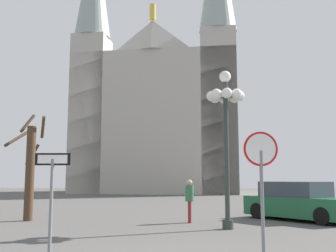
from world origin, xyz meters
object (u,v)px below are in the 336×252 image
(cathedral, at_px, (158,108))
(pedestrian_walking, at_px, (190,197))
(one_way_arrow_sign, at_px, (52,190))
(bare_tree, at_px, (30,168))
(stop_sign, at_px, (261,167))
(street_lamp, at_px, (226,114))
(parked_car_far_green, at_px, (299,202))
(parked_car_near_navy, at_px, (291,197))

(cathedral, height_order, pedestrian_walking, cathedral)
(one_way_arrow_sign, distance_m, bare_tree, 8.24)
(stop_sign, distance_m, bare_tree, 10.16)
(stop_sign, relative_size, pedestrian_walking, 1.70)
(stop_sign, xyz_separation_m, street_lamp, (-0.34, 4.14, 1.90))
(one_way_arrow_sign, relative_size, street_lamp, 0.41)
(cathedral, distance_m, one_way_arrow_sign, 37.82)
(pedestrian_walking, bearing_deg, parked_car_far_green, 13.30)
(bare_tree, distance_m, parked_car_near_navy, 13.10)
(street_lamp, height_order, bare_tree, street_lamp)
(one_way_arrow_sign, xyz_separation_m, parked_car_near_navy, (8.30, 13.17, -0.75))
(parked_car_near_navy, bearing_deg, stop_sign, -107.60)
(stop_sign, height_order, pedestrian_walking, stop_sign)
(stop_sign, bearing_deg, one_way_arrow_sign, -166.68)
(bare_tree, bearing_deg, street_lamp, -16.78)
(bare_tree, bearing_deg, one_way_arrow_sign, -65.43)
(cathedral, xyz_separation_m, one_way_arrow_sign, (0.27, -36.90, -8.28))
(one_way_arrow_sign, distance_m, street_lamp, 7.05)
(bare_tree, bearing_deg, pedestrian_walking, -4.24)
(street_lamp, bearing_deg, cathedral, 97.89)
(one_way_arrow_sign, height_order, street_lamp, street_lamp)
(one_way_arrow_sign, xyz_separation_m, street_lamp, (4.12, 5.20, 2.39))
(bare_tree, height_order, pedestrian_walking, bare_tree)
(pedestrian_walking, bearing_deg, parked_car_near_navy, 48.82)
(cathedral, distance_m, parked_car_far_green, 31.16)
(stop_sign, relative_size, street_lamp, 0.51)
(parked_car_near_navy, bearing_deg, bare_tree, -154.05)
(bare_tree, bearing_deg, parked_car_near_navy, 25.95)
(pedestrian_walking, bearing_deg, bare_tree, 175.76)
(bare_tree, bearing_deg, parked_car_far_green, 2.99)
(pedestrian_walking, bearing_deg, cathedral, 96.06)
(bare_tree, distance_m, pedestrian_walking, 6.43)
(parked_car_far_green, bearing_deg, parked_car_near_navy, 78.32)
(stop_sign, distance_m, one_way_arrow_sign, 4.61)
(one_way_arrow_sign, height_order, pedestrian_walking, one_way_arrow_sign)
(one_way_arrow_sign, distance_m, parked_car_far_green, 10.83)
(parked_car_near_navy, bearing_deg, pedestrian_walking, -131.18)
(one_way_arrow_sign, xyz_separation_m, parked_car_far_green, (7.24, 8.03, -0.71))
(one_way_arrow_sign, height_order, parked_car_far_green, one_way_arrow_sign)
(cathedral, distance_m, street_lamp, 32.55)
(bare_tree, xyz_separation_m, parked_car_far_green, (10.65, 0.56, -1.35))
(stop_sign, xyz_separation_m, pedestrian_walking, (-1.56, 5.95, -0.95))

